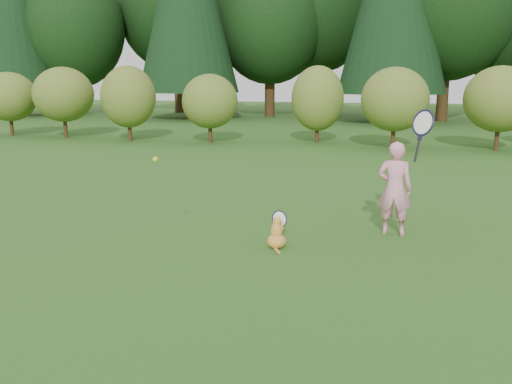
% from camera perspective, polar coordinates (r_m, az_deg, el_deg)
% --- Properties ---
extents(ground, '(100.00, 100.00, 0.00)m').
position_cam_1_polar(ground, '(7.25, -3.27, -6.54)').
color(ground, '#2A5718').
rests_on(ground, ground).
extents(shrub_row, '(28.00, 3.00, 2.80)m').
position_cam_1_polar(shrub_row, '(19.67, 9.30, 8.70)').
color(shrub_row, '#566820').
rests_on(shrub_row, ground).
extents(child, '(0.80, 0.54, 2.01)m').
position_cam_1_polar(child, '(8.35, 13.78, 0.54)').
color(child, pink).
rests_on(child, ground).
extents(cat, '(0.32, 0.63, 0.57)m').
position_cam_1_polar(cat, '(7.60, 2.09, -3.95)').
color(cat, '#C17225').
rests_on(cat, ground).
extents(tennis_ball, '(0.07, 0.07, 0.07)m').
position_cam_1_polar(tennis_ball, '(7.47, -10.02, 3.24)').
color(tennis_ball, '#C4EA1B').
rests_on(tennis_ball, ground).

